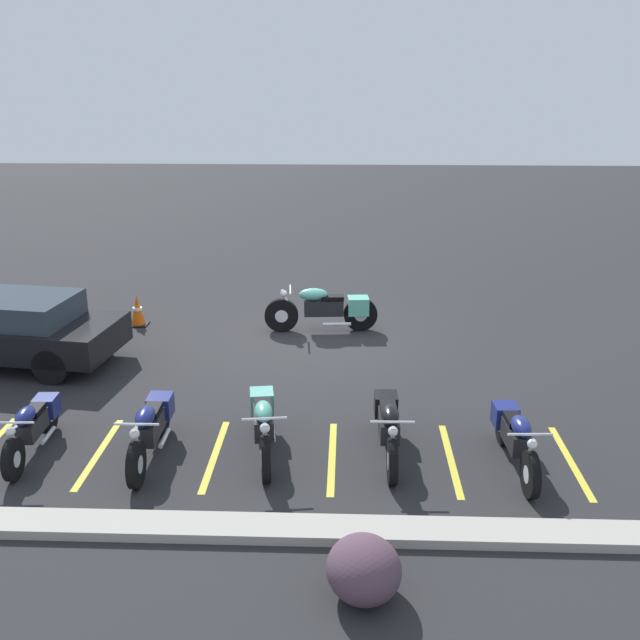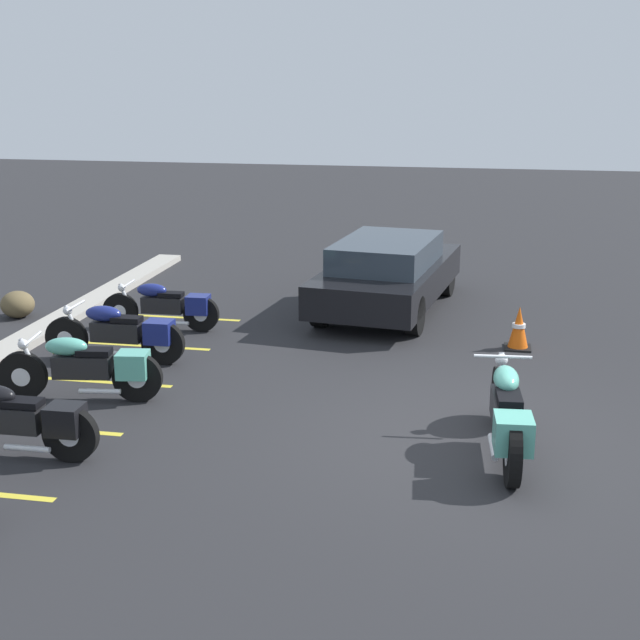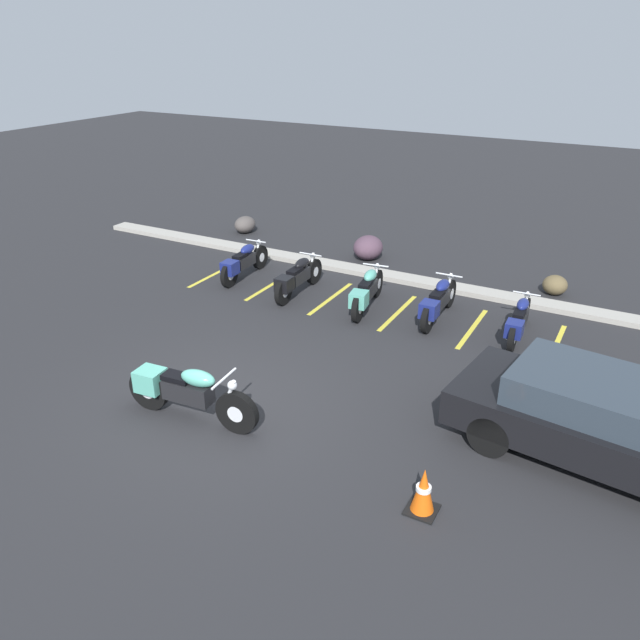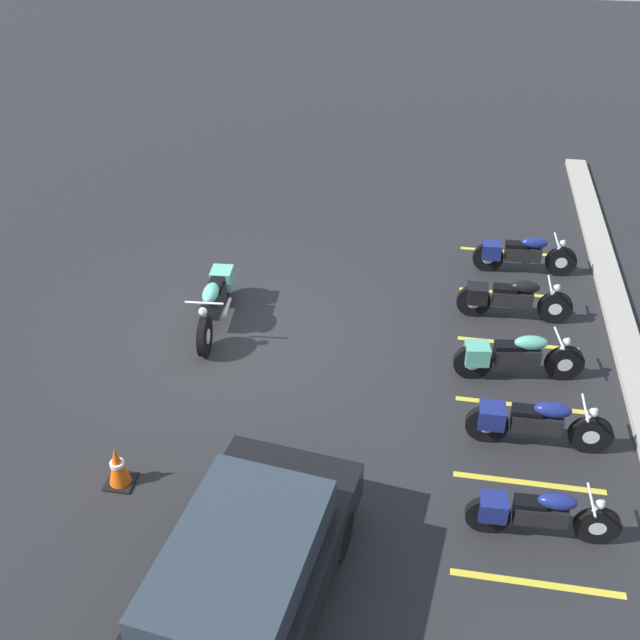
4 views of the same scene
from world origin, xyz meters
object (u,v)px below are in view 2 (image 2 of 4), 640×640
object	(u,v)px
parked_bike_3	(121,333)
parked_bike_4	(166,306)
landscape_rock_0	(18,304)
traffic_cone	(519,329)
car_black	(388,273)
motorcycle_teal_featured	(507,414)
parked_bike_2	(87,367)
parked_bike_1	(16,420)

from	to	relation	value
parked_bike_3	parked_bike_4	xyz separation A→B (m)	(1.70, -0.05, -0.03)
landscape_rock_0	traffic_cone	bearing A→B (deg)	-91.37
car_black	motorcycle_teal_featured	bearing A→B (deg)	-153.84
parked_bike_2	parked_bike_3	xyz separation A→B (m)	(1.56, 0.21, -0.00)
parked_bike_2	car_black	bearing A→B (deg)	-130.23
motorcycle_teal_featured	parked_bike_1	size ratio (longest dim) A/B	1.13
car_black	landscape_rock_0	size ratio (longest dim) A/B	7.93
parked_bike_3	car_black	distance (m)	4.99
parked_bike_2	landscape_rock_0	distance (m)	4.57
parked_bike_1	traffic_cone	distance (m)	7.45
parked_bike_1	motorcycle_teal_featured	bearing A→B (deg)	-169.95
parked_bike_3	parked_bike_1	bearing A→B (deg)	92.82
motorcycle_teal_featured	parked_bike_3	bearing A→B (deg)	62.33
parked_bike_1	landscape_rock_0	size ratio (longest dim) A/B	3.67
parked_bike_2	landscape_rock_0	size ratio (longest dim) A/B	3.74
parked_bike_3	traffic_cone	distance (m)	5.92
parked_bike_1	landscape_rock_0	distance (m)	6.03
motorcycle_teal_featured	car_black	size ratio (longest dim) A/B	0.52
motorcycle_teal_featured	parked_bike_2	world-z (taller)	motorcycle_teal_featured
parked_bike_2	parked_bike_4	bearing A→B (deg)	-95.48
parked_bike_2	landscape_rock_0	xyz separation A→B (m)	(3.50, 2.93, -0.21)
parked_bike_4	landscape_rock_0	bearing A→B (deg)	-7.25
motorcycle_teal_featured	traffic_cone	world-z (taller)	motorcycle_teal_featured
motorcycle_teal_featured	parked_bike_2	xyz separation A→B (m)	(0.75, 5.22, -0.05)
parked_bike_3	landscape_rock_0	size ratio (longest dim) A/B	3.72
parked_bike_2	car_black	distance (m)	6.09
parked_bike_1	traffic_cone	bearing A→B (deg)	-138.08
traffic_cone	motorcycle_teal_featured	bearing A→B (deg)	176.82
car_black	traffic_cone	xyz separation A→B (m)	(-1.86, -2.22, -0.37)
parked_bike_1	landscape_rock_0	world-z (taller)	parked_bike_1
parked_bike_4	traffic_cone	size ratio (longest dim) A/B	2.94
car_black	traffic_cone	size ratio (longest dim) A/B	6.78
motorcycle_teal_featured	parked_bike_2	bearing A→B (deg)	77.16
car_black	landscape_rock_0	world-z (taller)	car_black
parked_bike_4	car_black	world-z (taller)	car_black
motorcycle_teal_featured	parked_bike_4	bearing A→B (deg)	48.65
motorcycle_teal_featured	parked_bike_3	distance (m)	5.90
landscape_rock_0	traffic_cone	xyz separation A→B (m)	(-0.20, -8.38, 0.08)
motorcycle_teal_featured	parked_bike_4	size ratio (longest dim) A/B	1.21
parked_bike_3	traffic_cone	world-z (taller)	parked_bike_3
landscape_rock_0	traffic_cone	size ratio (longest dim) A/B	0.86
parked_bike_4	landscape_rock_0	world-z (taller)	parked_bike_4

